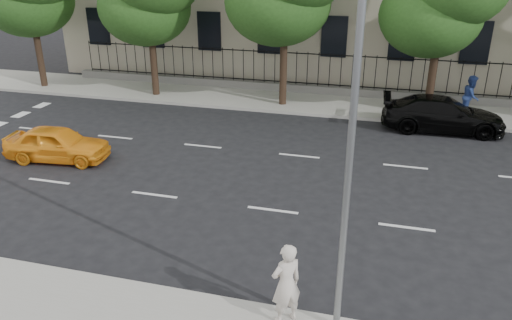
{
  "coord_description": "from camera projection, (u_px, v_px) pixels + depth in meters",
  "views": [
    {
      "loc": [
        3.01,
        -10.75,
        7.54
      ],
      "look_at": [
        -0.67,
        3.0,
        1.41
      ],
      "focal_mm": 35.0,
      "sensor_mm": 36.0,
      "label": 1
    }
  ],
  "objects": [
    {
      "name": "lane_markings",
      "position": [
        287.0,
        180.0,
        17.44
      ],
      "size": [
        49.6,
        4.62,
        0.01
      ],
      "primitive_type": null,
      "color": "silver",
      "rests_on": "ground"
    },
    {
      "name": "far_sidewalk",
      "position": [
        324.0,
        104.0,
        25.63
      ],
      "size": [
        60.0,
        4.0,
        0.15
      ],
      "primitive_type": "cube",
      "color": "gray",
      "rests_on": "ground"
    },
    {
      "name": "ground",
      "position": [
        251.0,
        254.0,
        13.23
      ],
      "size": [
        120.0,
        120.0,
        0.0
      ],
      "primitive_type": "plane",
      "color": "black",
      "rests_on": "ground"
    },
    {
      "name": "iron_fence",
      "position": [
        329.0,
        85.0,
        26.91
      ],
      "size": [
        30.0,
        0.5,
        2.2
      ],
      "color": "slate",
      "rests_on": "far_sidewalk"
    },
    {
      "name": "black_sedan",
      "position": [
        443.0,
        114.0,
        21.83
      ],
      "size": [
        5.27,
        2.29,
        1.51
      ],
      "primitive_type": "imported",
      "rotation": [
        0.0,
        0.0,
        1.6
      ],
      "color": "black",
      "rests_on": "ground"
    },
    {
      "name": "yellow_taxi",
      "position": [
        57.0,
        144.0,
        18.83
      ],
      "size": [
        4.04,
        2.0,
        1.32
      ],
      "primitive_type": "imported",
      "rotation": [
        0.0,
        0.0,
        1.69
      ],
      "color": "#FD9E1D",
      "rests_on": "ground"
    },
    {
      "name": "street_light",
      "position": [
        357.0,
        89.0,
        9.04
      ],
      "size": [
        0.25,
        3.32,
        8.05
      ],
      "color": "slate",
      "rests_on": "near_sidewalk"
    },
    {
      "name": "woman_near",
      "position": [
        286.0,
        284.0,
        10.33
      ],
      "size": [
        0.81,
        0.79,
        1.88
      ],
      "primitive_type": "imported",
      "rotation": [
        0.0,
        0.0,
        3.86
      ],
      "color": "beige",
      "rests_on": "near_sidewalk"
    },
    {
      "name": "pedestrian_far",
      "position": [
        471.0,
        96.0,
        23.06
      ],
      "size": [
        0.95,
        1.1,
        1.95
      ],
      "primitive_type": "imported",
      "rotation": [
        0.0,
        0.0,
        1.32
      ],
      "color": "#304995",
      "rests_on": "far_sidewalk"
    }
  ]
}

